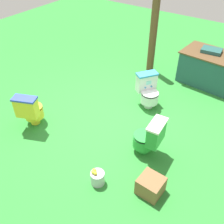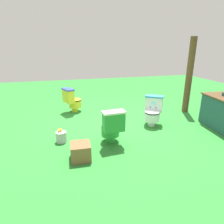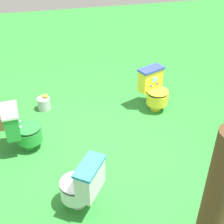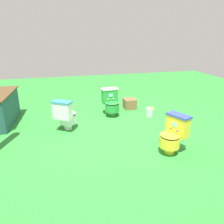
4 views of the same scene
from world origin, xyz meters
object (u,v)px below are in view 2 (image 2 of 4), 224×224
at_px(small_crate, 81,151).
at_px(lemon_bucket, 61,136).
at_px(wooden_post, 189,76).
at_px(toilet_yellow, 72,100).
at_px(toilet_green, 112,127).
at_px(toilet_white, 153,111).

distance_m(small_crate, lemon_bucket, 0.82).
distance_m(wooden_post, small_crate, 3.90).
relative_size(toilet_yellow, lemon_bucket, 2.63).
xyz_separation_m(toilet_green, lemon_bucket, (-0.33, -1.00, -0.25)).
height_order(toilet_white, wooden_post, wooden_post).
distance_m(toilet_yellow, small_crate, 2.62).
bearing_deg(toilet_yellow, toilet_green, -7.29).
xyz_separation_m(toilet_green, small_crate, (0.41, -0.68, -0.23)).
relative_size(toilet_white, lemon_bucket, 2.63).
relative_size(toilet_green, toilet_white, 1.00).
bearing_deg(wooden_post, lemon_bucket, -73.93).
bearing_deg(wooden_post, small_crate, -61.62).
xyz_separation_m(small_crate, lemon_bucket, (-0.75, -0.32, -0.03)).
bearing_deg(lemon_bucket, toilet_green, 71.44).
distance_m(toilet_white, small_crate, 2.22).
bearing_deg(small_crate, toilet_white, 120.04).
bearing_deg(toilet_white, toilet_yellow, -3.82).
xyz_separation_m(toilet_yellow, small_crate, (2.61, -0.05, -0.23)).
bearing_deg(toilet_green, wooden_post, 22.98).
height_order(toilet_white, lemon_bucket, toilet_white).
relative_size(toilet_yellow, small_crate, 2.06).
bearing_deg(toilet_yellow, toilet_white, 27.77).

